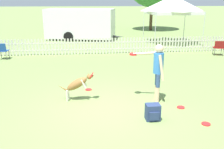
# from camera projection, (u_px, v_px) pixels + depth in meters

# --- Properties ---
(ground_plane) EXTENTS (240.00, 240.00, 0.00)m
(ground_plane) POSITION_uv_depth(u_px,v_px,m) (108.00, 110.00, 6.67)
(ground_plane) COLOR olive
(handler_person) EXTENTS (0.92, 0.75, 1.66)m
(handler_person) POSITION_uv_depth(u_px,v_px,m) (157.00, 66.00, 6.98)
(handler_person) COLOR beige
(handler_person) RESTS_ON ground_plane
(leaping_dog) EXTENTS (1.08, 0.36, 0.86)m
(leaping_dog) POSITION_uv_depth(u_px,v_px,m) (78.00, 84.00, 7.19)
(leaping_dog) COLOR olive
(leaping_dog) RESTS_ON ground_plane
(frisbee_near_handler) EXTENTS (0.21, 0.21, 0.02)m
(frisbee_near_handler) POSITION_uv_depth(u_px,v_px,m) (181.00, 107.00, 6.81)
(frisbee_near_handler) COLOR red
(frisbee_near_handler) RESTS_ON ground_plane
(frisbee_near_dog) EXTENTS (0.21, 0.21, 0.02)m
(frisbee_near_dog) POSITION_uv_depth(u_px,v_px,m) (206.00, 124.00, 5.89)
(frisbee_near_dog) COLOR red
(frisbee_near_dog) RESTS_ON ground_plane
(frisbee_midfield) EXTENTS (0.21, 0.21, 0.02)m
(frisbee_midfield) POSITION_uv_depth(u_px,v_px,m) (89.00, 90.00, 8.16)
(frisbee_midfield) COLOR red
(frisbee_midfield) RESTS_ON ground_plane
(backpack_on_grass) EXTENTS (0.34, 0.30, 0.40)m
(backpack_on_grass) POSITION_uv_depth(u_px,v_px,m) (153.00, 112.00, 6.07)
(backpack_on_grass) COLOR navy
(backpack_on_grass) RESTS_ON ground_plane
(picket_fence) EXTENTS (22.49, 0.04, 0.86)m
(picket_fence) POSITION_uv_depth(u_px,v_px,m) (95.00, 46.00, 13.53)
(picket_fence) COLOR beige
(picket_fence) RESTS_ON ground_plane
(folding_chair_blue_left) EXTENTS (0.63, 0.64, 0.79)m
(folding_chair_blue_left) POSITION_uv_depth(u_px,v_px,m) (219.00, 47.00, 13.15)
(folding_chair_blue_left) COLOR #333338
(folding_chair_blue_left) RESTS_ON ground_plane
(folding_chair_green_right) EXTENTS (0.50, 0.51, 0.82)m
(folding_chair_green_right) POSITION_uv_depth(u_px,v_px,m) (2.00, 50.00, 12.24)
(folding_chair_green_right) COLOR #333338
(folding_chair_green_right) RESTS_ON ground_plane
(canopy_tent_main) EXTENTS (3.12, 3.12, 3.13)m
(canopy_tent_main) POSITION_uv_depth(u_px,v_px,m) (173.00, 5.00, 16.33)
(canopy_tent_main) COLOR silver
(canopy_tent_main) RESTS_ON ground_plane
(equipment_trailer) EXTENTS (5.79, 3.47, 2.23)m
(equipment_trailer) POSITION_uv_depth(u_px,v_px,m) (81.00, 23.00, 18.44)
(equipment_trailer) COLOR white
(equipment_trailer) RESTS_ON ground_plane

